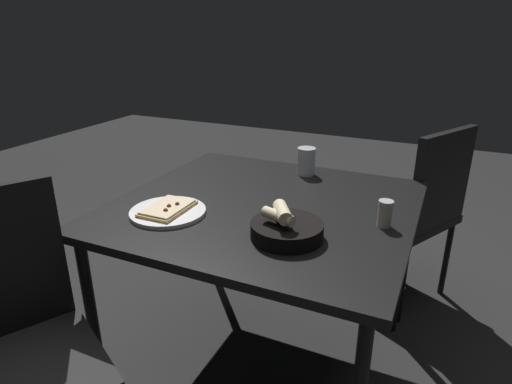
% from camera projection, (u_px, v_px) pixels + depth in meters
% --- Properties ---
extents(ground, '(8.00, 8.00, 0.00)m').
position_uv_depth(ground, '(263.00, 360.00, 1.86)').
color(ground, '#282828').
extents(dining_table, '(1.00, 1.06, 0.73)m').
position_uv_depth(dining_table, '(264.00, 218.00, 1.62)').
color(dining_table, black).
rests_on(dining_table, ground).
extents(pizza_plate, '(0.26, 0.26, 0.04)m').
position_uv_depth(pizza_plate, '(168.00, 211.00, 1.51)').
color(pizza_plate, white).
rests_on(pizza_plate, dining_table).
extents(bread_basket, '(0.23, 0.23, 0.11)m').
position_uv_depth(bread_basket, '(287.00, 228.00, 1.33)').
color(bread_basket, black).
rests_on(bread_basket, dining_table).
extents(beer_glass, '(0.08, 0.08, 0.12)m').
position_uv_depth(beer_glass, '(306.00, 163.00, 1.89)').
color(beer_glass, silver).
rests_on(beer_glass, dining_table).
extents(pepper_shaker, '(0.05, 0.05, 0.09)m').
position_uv_depth(pepper_shaker, '(385.00, 215.00, 1.41)').
color(pepper_shaker, '#BFB299').
rests_on(pepper_shaker, dining_table).
extents(chair_near, '(0.59, 0.59, 0.91)m').
position_uv_depth(chair_near, '(415.00, 205.00, 2.11)').
color(chair_near, '#282828').
rests_on(chair_near, ground).
extents(chair_far, '(0.60, 0.60, 0.93)m').
position_uv_depth(chair_far, '(7.00, 332.00, 1.25)').
color(chair_far, '#282828').
rests_on(chair_far, ground).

